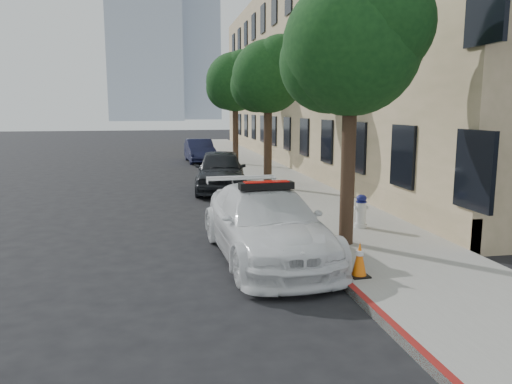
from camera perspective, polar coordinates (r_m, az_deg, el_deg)
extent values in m
plane|color=black|center=(12.26, -6.08, -4.75)|extent=(120.00, 120.00, 0.00)
cube|color=gray|center=(22.51, 0.94, 2.03)|extent=(3.20, 50.00, 0.15)
cube|color=maroon|center=(22.25, -2.95, 1.93)|extent=(0.12, 50.00, 0.15)
cube|color=tan|center=(28.77, 10.15, 13.34)|extent=(8.00, 36.00, 10.00)
cube|color=#9EA8B7|center=(148.40, -7.18, 16.80)|extent=(14.00, 14.00, 44.00)
cylinder|color=black|center=(10.64, 10.46, 2.83)|extent=(0.30, 0.30, 3.30)
sphere|color=black|center=(10.64, 10.88, 16.04)|extent=(2.80, 2.80, 2.80)
sphere|color=black|center=(10.58, 13.70, 18.18)|extent=(2.24, 2.24, 2.24)
sphere|color=black|center=(10.77, 8.43, 14.42)|extent=(2.10, 2.10, 2.10)
cylinder|color=black|center=(18.30, 1.36, 5.55)|extent=(0.30, 0.30, 3.19)
sphere|color=black|center=(18.29, 1.39, 13.06)|extent=(2.60, 2.60, 2.60)
sphere|color=black|center=(18.12, 2.87, 14.35)|extent=(2.08, 2.08, 2.08)
sphere|color=black|center=(18.50, 0.10, 12.09)|extent=(1.95, 1.95, 1.95)
cylinder|color=black|center=(26.16, -2.36, 6.98)|extent=(0.30, 0.30, 3.41)
sphere|color=black|center=(26.17, -2.40, 12.47)|extent=(3.00, 3.00, 3.00)
sphere|color=black|center=(25.96, -1.40, 13.38)|extent=(2.40, 2.40, 2.40)
sphere|color=black|center=(26.40, -3.26, 11.79)|extent=(2.25, 2.25, 2.25)
imported|color=white|center=(10.09, 1.17, -3.63)|extent=(2.30, 5.05, 1.43)
cube|color=black|center=(9.94, 1.19, 0.73)|extent=(1.11, 0.35, 0.14)
cube|color=#A50A07|center=(9.93, 1.19, 1.07)|extent=(0.91, 0.27, 0.06)
imported|color=black|center=(18.45, -4.05, 2.49)|extent=(2.32, 4.64, 1.52)
imported|color=#161938|center=(28.49, -6.47, 4.71)|extent=(1.59, 4.03, 1.30)
cylinder|color=silver|center=(12.45, 11.87, -3.74)|extent=(0.31, 0.31, 0.10)
cylinder|color=silver|center=(12.38, 11.91, -2.32)|extent=(0.23, 0.23, 0.53)
ellipsoid|color=navy|center=(12.31, 11.97, -0.70)|extent=(0.25, 0.25, 0.18)
cylinder|color=silver|center=(12.36, 11.93, -1.77)|extent=(0.34, 0.13, 0.10)
cylinder|color=silver|center=(12.36, 11.93, -1.77)|extent=(0.11, 0.18, 0.10)
cube|color=black|center=(8.90, 11.68, -9.33)|extent=(0.34, 0.34, 0.03)
cone|color=orange|center=(8.81, 11.75, -7.44)|extent=(0.25, 0.25, 0.59)
cylinder|color=white|center=(8.78, 11.77, -6.83)|extent=(0.13, 0.13, 0.09)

